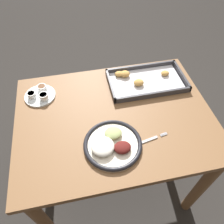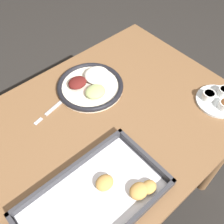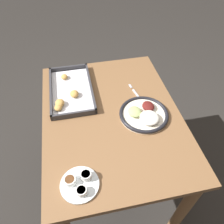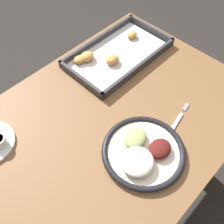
{
  "view_description": "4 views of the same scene",
  "coord_description": "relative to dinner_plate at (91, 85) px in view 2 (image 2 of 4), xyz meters",
  "views": [
    {
      "loc": [
        -0.15,
        -0.67,
        1.59
      ],
      "look_at": [
        -0.01,
        0.0,
        0.76
      ],
      "focal_mm": 35.0,
      "sensor_mm": 36.0,
      "label": 1
    },
    {
      "loc": [
        0.37,
        0.44,
        1.5
      ],
      "look_at": [
        -0.01,
        0.0,
        0.76
      ],
      "focal_mm": 42.0,
      "sensor_mm": 36.0,
      "label": 2
    },
    {
      "loc": [
        -0.78,
        0.16,
        1.61
      ],
      "look_at": [
        -0.01,
        0.0,
        0.76
      ],
      "focal_mm": 35.0,
      "sensor_mm": 36.0,
      "label": 3
    },
    {
      "loc": [
        -0.39,
        -0.36,
        1.48
      ],
      "look_at": [
        -0.01,
        0.0,
        0.76
      ],
      "focal_mm": 42.0,
      "sensor_mm": 36.0,
      "label": 4
    }
  ],
  "objects": [
    {
      "name": "dining_table",
      "position": [
        0.05,
        0.17,
        -0.15
      ],
      "size": [
        0.98,
        0.74,
        0.73
      ],
      "color": "brown",
      "rests_on": "ground_plane"
    },
    {
      "name": "saucer_plate",
      "position": [
        -0.32,
        0.38,
        0.0
      ],
      "size": [
        0.16,
        0.16,
        0.04
      ],
      "color": "silver",
      "rests_on": "dining_table"
    },
    {
      "name": "dinner_plate",
      "position": [
        0.0,
        0.0,
        0.0
      ],
      "size": [
        0.26,
        0.26,
        0.05
      ],
      "color": "beige",
      "rests_on": "dining_table"
    },
    {
      "name": "baking_tray",
      "position": [
        0.27,
        0.37,
        -0.0
      ],
      "size": [
        0.43,
        0.25,
        0.04
      ],
      "color": "#333338",
      "rests_on": "dining_table"
    },
    {
      "name": "ground_plane",
      "position": [
        0.05,
        0.17,
        -0.75
      ],
      "size": [
        8.0,
        8.0,
        0.0
      ],
      "primitive_type": "plane",
      "color": "#282623"
    },
    {
      "name": "fork",
      "position": [
        0.16,
        -0.01,
        -0.01
      ],
      "size": [
        0.19,
        0.05,
        0.0
      ],
      "rotation": [
        0.0,
        0.0,
        0.19
      ],
      "color": "#B2B2B7",
      "rests_on": "dining_table"
    }
  ]
}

